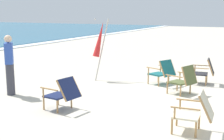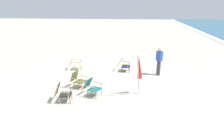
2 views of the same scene
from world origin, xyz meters
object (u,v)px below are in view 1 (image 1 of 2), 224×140
at_px(umbrella_furled_red, 100,40).
at_px(beach_chair_back_left, 195,111).
at_px(beach_chair_mid_center, 184,79).
at_px(person_near_chairs, 10,65).
at_px(beach_chair_far_center, 205,71).
at_px(beach_chair_front_right, 63,92).
at_px(beach_chair_front_left, 163,71).

bearing_deg(umbrella_furled_red, beach_chair_back_left, -130.76).
height_order(beach_chair_mid_center, person_near_chairs, person_near_chairs).
distance_m(beach_chair_far_center, beach_chair_front_right, 4.80).
xyz_separation_m(beach_chair_back_left, umbrella_furled_red, (3.29, 3.82, 0.90)).
height_order(beach_chair_back_left, umbrella_furled_red, umbrella_furled_red).
bearing_deg(person_near_chairs, beach_chair_back_left, -95.72).
relative_size(beach_chair_front_right, umbrella_furled_red, 0.41).
distance_m(beach_chair_front_left, umbrella_furled_red, 2.30).
height_order(beach_chair_far_center, beach_chair_front_right, beach_chair_far_center).
height_order(beach_chair_front_left, umbrella_furled_red, umbrella_furled_red).
bearing_deg(beach_chair_front_left, beach_chair_back_left, -153.66).
bearing_deg(beach_chair_front_right, beach_chair_far_center, -30.20).
bearing_deg(beach_chair_back_left, beach_chair_front_left, 26.34).
relative_size(beach_chair_back_left, person_near_chairs, 0.49).
bearing_deg(person_near_chairs, beach_chair_front_right, -103.18).
relative_size(beach_chair_front_left, person_near_chairs, 0.55).
relative_size(beach_chair_back_left, umbrella_furled_red, 0.39).
height_order(beach_chair_front_right, umbrella_furled_red, umbrella_furled_red).
xyz_separation_m(beach_chair_far_center, beach_chair_front_right, (-4.15, 2.42, -0.01)).
distance_m(beach_chair_front_right, beach_chair_back_left, 3.00).
bearing_deg(beach_chair_front_right, umbrella_furled_red, 14.08).
relative_size(umbrella_furled_red, person_near_chairs, 1.25).
xyz_separation_m(beach_chair_far_center, beach_chair_back_left, (-4.18, -0.58, -0.00)).
height_order(beach_chair_front_right, beach_chair_mid_center, beach_chair_mid_center).
bearing_deg(beach_chair_front_right, beach_chair_front_left, -20.48).
height_order(beach_chair_far_center, beach_chair_back_left, beach_chair_far_center).
distance_m(beach_chair_far_center, beach_chair_mid_center, 1.57).
bearing_deg(beach_chair_back_left, beach_chair_mid_center, 18.10).
distance_m(beach_chair_front_right, umbrella_furled_red, 3.49).
relative_size(beach_chair_front_right, person_near_chairs, 0.52).
bearing_deg(beach_chair_back_left, beach_chair_far_center, 7.94).
height_order(beach_chair_back_left, beach_chair_front_left, same).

